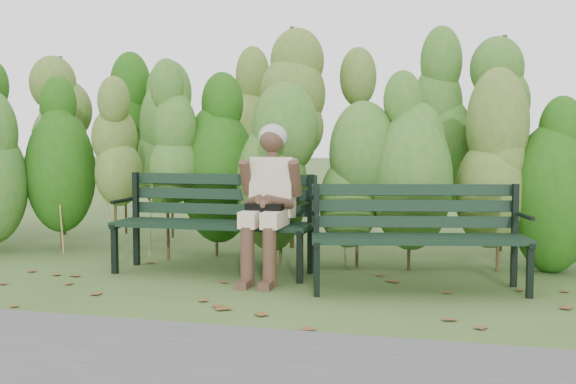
# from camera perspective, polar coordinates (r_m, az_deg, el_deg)

# --- Properties ---
(ground) EXTENTS (80.00, 80.00, 0.00)m
(ground) POSITION_cam_1_polar(r_m,az_deg,el_deg) (5.11, -0.98, -8.70)
(ground) COLOR #35501F
(hedge_band) EXTENTS (11.04, 1.67, 2.42)m
(hedge_band) POSITION_cam_1_polar(r_m,az_deg,el_deg) (6.80, 3.17, 5.21)
(hedge_band) COLOR #47381E
(hedge_band) RESTS_ON ground
(leaf_litter) EXTENTS (5.27, 2.11, 0.01)m
(leaf_litter) POSITION_cam_1_polar(r_m,az_deg,el_deg) (4.96, -0.75, -9.07)
(leaf_litter) COLOR brown
(leaf_litter) RESTS_ON ground
(bench_left) EXTENTS (1.74, 0.58, 0.87)m
(bench_left) POSITION_cam_1_polar(r_m,az_deg,el_deg) (5.96, -6.12, -1.89)
(bench_left) COLOR black
(bench_left) RESTS_ON ground
(bench_right) EXTENTS (1.71, 0.87, 0.82)m
(bench_right) POSITION_cam_1_polar(r_m,az_deg,el_deg) (5.32, 10.89, -3.00)
(bench_right) COLOR black
(bench_right) RESTS_ON ground
(seated_woman) EXTENTS (0.52, 0.76, 1.30)m
(seated_woman) POSITION_cam_1_polar(r_m,az_deg,el_deg) (5.60, -1.64, -0.02)
(seated_woman) COLOR beige
(seated_woman) RESTS_ON ground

